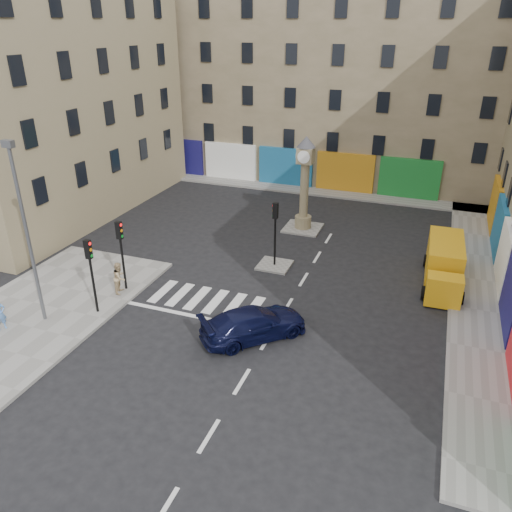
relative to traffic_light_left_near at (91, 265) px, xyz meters
The scene contains 16 objects.
ground 8.71m from the traffic_light_left_near, ahead, with size 120.00×120.00×0.00m, color black.
sidewalk_left 4.31m from the traffic_light_left_near, 140.83° to the right, with size 7.00×16.00×0.15m, color gray.
sidewalk_right 19.79m from the traffic_light_left_near, 29.96° to the left, with size 2.60×30.00×0.15m, color gray.
sidewalk_far 22.56m from the traffic_light_left_near, 78.94° to the left, with size 32.00×2.40×0.15m, color gray.
island_near 10.35m from the traffic_light_left_near, 51.07° to the left, with size 1.80×1.80×0.12m, color gray.
island_far 15.38m from the traffic_light_left_near, 65.46° to the left, with size 2.40×2.40×0.12m, color gray.
building_far 28.74m from the traffic_light_left_near, 81.21° to the left, with size 32.00×10.00×17.00m, color gray.
building_left 16.66m from the traffic_light_left_near, 132.20° to the left, with size 8.00×20.00×15.00m, color #877758.
traffic_light_left_near is the anchor object (origin of this frame).
traffic_light_left_far 2.40m from the traffic_light_left_near, 90.00° to the left, with size 0.28×0.22×3.70m.
traffic_light_island 10.03m from the traffic_light_left_near, 51.07° to the left, with size 0.28×0.22×3.70m.
lamp_post 3.21m from the traffic_light_left_near, 143.62° to the right, with size 0.50×0.25×8.30m.
clock_pillar 15.19m from the traffic_light_left_near, 65.45° to the left, with size 1.20×1.20×6.10m.
navy_sedan 7.94m from the traffic_light_left_near, ahead, with size 1.94×4.77×1.38m, color black.
yellow_van 17.90m from the traffic_light_left_near, 30.90° to the left, with size 2.12×5.88×2.12m.
pedestrian_tan 2.59m from the traffic_light_left_near, 90.58° to the left, with size 0.80×0.62×1.65m, color tan.
Camera 1 is at (5.88, -16.28, 12.73)m, focal length 35.00 mm.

